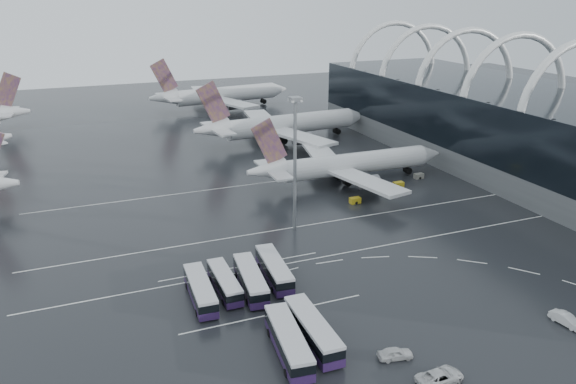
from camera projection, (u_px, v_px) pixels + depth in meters
name	position (u px, v px, depth m)	size (l,w,h in m)	color
ground	(365.00, 244.00, 103.93)	(420.00, 420.00, 0.00)	black
terminal	(544.00, 133.00, 139.30)	(42.00, 160.00, 34.90)	#5B5E61
lane_marking_near	(370.00, 248.00, 102.19)	(120.00, 0.25, 0.01)	white
lane_marking_mid	(335.00, 221.00, 114.39)	(120.00, 0.25, 0.01)	white
lane_marking_far	(285.00, 180.00, 138.79)	(120.00, 0.25, 0.01)	white
bus_bay_line_south	(274.00, 314.00, 81.50)	(28.00, 0.25, 0.01)	white
bus_bay_line_north	(241.00, 266.00, 95.45)	(28.00, 0.25, 0.01)	white
airliner_main	(346.00, 165.00, 135.66)	(51.83, 45.67, 17.63)	silver
airliner_gate_b	(282.00, 125.00, 172.43)	(58.50, 52.45, 20.31)	silver
airliner_gate_c	(219.00, 96.00, 220.56)	(58.22, 53.28, 20.73)	silver
bus_row_near_a	(200.00, 290.00, 84.48)	(3.58, 13.10, 3.19)	#21123A
bus_row_near_b	(225.00, 282.00, 87.04)	(3.00, 12.03, 2.95)	#21123A
bus_row_near_c	(251.00, 280.00, 87.43)	(4.45, 13.60, 3.29)	#21123A
bus_row_near_d	(274.00, 269.00, 90.68)	(4.15, 13.48, 3.27)	#21123A
bus_row_far_b	(288.00, 341.00, 71.98)	(4.70, 14.05, 3.39)	#21123A
bus_row_far_c	(313.00, 330.00, 74.42)	(3.57, 13.84, 3.39)	#21123A
van_curve_a	(440.00, 377.00, 66.96)	(2.79, 6.05, 1.68)	silver
van_curve_b	(395.00, 353.00, 71.37)	(1.82, 4.52, 1.54)	silver
van_curve_c	(566.00, 320.00, 78.65)	(1.67, 4.79, 1.58)	silver
floodlight_mast	(295.00, 148.00, 104.99)	(2.00, 2.00, 26.05)	gray
gse_cart_belly_a	(398.00, 185.00, 133.52)	(2.41, 1.42, 1.31)	#B49918
gse_cart_belly_c	(355.00, 200.00, 123.57)	(2.36, 1.40, 1.29)	#B49918
gse_cart_belly_d	(419.00, 176.00, 139.81)	(2.33, 1.37, 1.27)	slate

